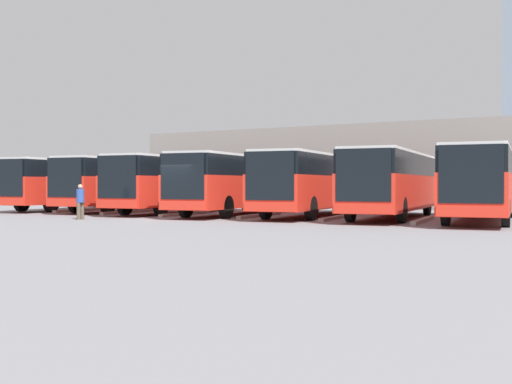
% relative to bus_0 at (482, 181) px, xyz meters
% --- Properties ---
extents(ground_plane, '(600.00, 600.00, 0.00)m').
position_rel_bus_0_xyz_m(ground_plane, '(12.46, 5.74, -1.76)').
color(ground_plane, gray).
extents(bus_0, '(4.05, 12.17, 3.14)m').
position_rel_bus_0_xyz_m(bus_0, '(0.00, 0.00, 0.00)').
color(bus_0, red).
rests_on(bus_0, ground_plane).
extents(curb_divider_0, '(0.93, 5.17, 0.15)m').
position_rel_bus_0_xyz_m(curb_divider_0, '(2.08, 1.77, -1.69)').
color(curb_divider_0, '#9E9E99').
rests_on(curb_divider_0, ground_plane).
extents(bus_1, '(4.05, 12.17, 3.14)m').
position_rel_bus_0_xyz_m(bus_1, '(4.15, -0.41, 0.00)').
color(bus_1, red).
rests_on(bus_1, ground_plane).
extents(curb_divider_1, '(0.93, 5.17, 0.15)m').
position_rel_bus_0_xyz_m(curb_divider_1, '(6.23, 1.36, -1.69)').
color(curb_divider_1, '#9E9E99').
rests_on(curb_divider_1, ground_plane).
extents(bus_2, '(4.05, 12.17, 3.14)m').
position_rel_bus_0_xyz_m(bus_2, '(8.30, -0.36, 0.00)').
color(bus_2, red).
rests_on(bus_2, ground_plane).
extents(curb_divider_2, '(0.93, 5.17, 0.15)m').
position_rel_bus_0_xyz_m(curb_divider_2, '(10.38, 1.41, -1.69)').
color(curb_divider_2, '#9E9E99').
rests_on(curb_divider_2, ground_plane).
extents(bus_3, '(4.05, 12.17, 3.14)m').
position_rel_bus_0_xyz_m(bus_3, '(12.45, 0.21, 0.00)').
color(bus_3, red).
rests_on(bus_3, ground_plane).
extents(curb_divider_3, '(0.93, 5.17, 0.15)m').
position_rel_bus_0_xyz_m(curb_divider_3, '(14.53, 1.98, -1.69)').
color(curb_divider_3, '#9E9E99').
rests_on(curb_divider_3, ground_plane).
extents(bus_4, '(4.05, 12.17, 3.14)m').
position_rel_bus_0_xyz_m(bus_4, '(16.61, -0.05, 0.00)').
color(bus_4, red).
rests_on(bus_4, ground_plane).
extents(curb_divider_4, '(0.93, 5.17, 0.15)m').
position_rel_bus_0_xyz_m(curb_divider_4, '(18.68, 1.72, -1.69)').
color(curb_divider_4, '#9E9E99').
rests_on(curb_divider_4, ground_plane).
extents(bus_5, '(4.05, 12.17, 3.14)m').
position_rel_bus_0_xyz_m(bus_5, '(20.76, -0.59, 0.00)').
color(bus_5, red).
rests_on(bus_5, ground_plane).
extents(curb_divider_5, '(0.93, 5.17, 0.15)m').
position_rel_bus_0_xyz_m(curb_divider_5, '(22.84, 1.18, -1.69)').
color(curb_divider_5, '#9E9E99').
rests_on(curb_divider_5, ground_plane).
extents(bus_6, '(4.05, 12.17, 3.14)m').
position_rel_bus_0_xyz_m(bus_6, '(24.91, -0.30, 0.00)').
color(bus_6, red).
rests_on(bus_6, ground_plane).
extents(pedestrian, '(0.39, 0.39, 1.62)m').
position_rel_bus_0_xyz_m(pedestrian, '(16.24, 7.79, -0.89)').
color(pedestrian, brown).
rests_on(pedestrian, ground_plane).
extents(station_building, '(30.36, 13.13, 5.64)m').
position_rel_bus_0_xyz_m(station_building, '(12.46, -15.85, 1.09)').
color(station_building, gray).
rests_on(station_building, ground_plane).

